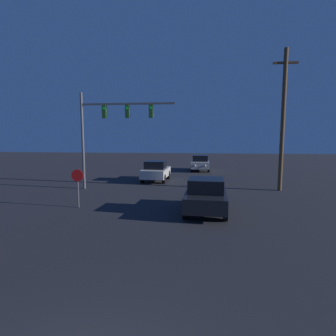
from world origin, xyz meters
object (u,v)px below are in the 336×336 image
Objects in this scene: traffic_signal_mast at (108,123)px; utility_pole at (283,119)px; car_far at (200,163)px; car_near at (206,195)px; stop_sign at (78,181)px; car_mid at (156,171)px.

utility_pole reaches higher than traffic_signal_mast.
utility_pole is at bearing 117.83° from car_far.
car_near is at bearing -38.43° from traffic_signal_mast.
car_near is at bearing -131.55° from utility_pole.
stop_sign is 0.21× the size of utility_pole.
car_far is at bearing 67.86° from stop_sign.
utility_pole is (12.03, 5.81, 3.54)m from stop_sign.
utility_pole is at bearing 25.77° from stop_sign.
car_far is 13.69m from traffic_signal_mast.
stop_sign is at bearing -154.23° from utility_pole.
traffic_signal_mast reaches higher than stop_sign.
traffic_signal_mast is 0.71× the size of utility_pole.
car_mid is 0.42× the size of utility_pole.
stop_sign reaches higher than car_far.
traffic_signal_mast reaches higher than car_near.
utility_pole reaches higher than car_near.
traffic_signal_mast is (-2.74, -3.96, 3.85)m from car_mid.
car_far is 0.42× the size of utility_pole.
car_mid is 8.35m from car_far.
car_near is 10.00m from car_mid.
car_mid is 10.59m from utility_pole.
stop_sign is at bearing 68.76° from car_far.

